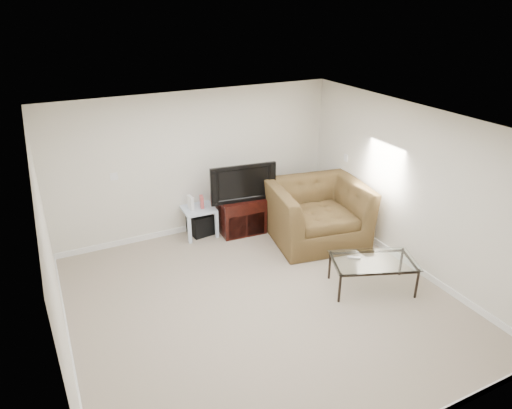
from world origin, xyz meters
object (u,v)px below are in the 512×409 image
tv_stand (241,215)px  recliner (318,203)px  coffee_table (372,274)px  television (241,181)px  subwoofer (200,224)px  side_table (199,221)px

tv_stand → recliner: recliner is taller
coffee_table → recliner: bearing=86.7°
tv_stand → recliner: (1.04, -0.85, 0.36)m
tv_stand → recliner: 1.39m
television → subwoofer: (-0.69, 0.28, -0.79)m
side_table → subwoofer: size_ratio=1.43×
recliner → television: bearing=151.3°
coffee_table → subwoofer: bearing=121.3°
subwoofer → recliner: (1.73, -1.10, 0.50)m
television → tv_stand: bearing=93.6°
television → recliner: (1.04, -0.82, -0.29)m
television → subwoofer: size_ratio=2.80×
television → recliner: recliner is taller
tv_stand → subwoofer: 0.74m
television → side_table: 1.05m
tv_stand → coffee_table: size_ratio=0.66×
television → coffee_table: size_ratio=0.91×
recliner → subwoofer: bearing=156.9°
recliner → coffee_table: recliner is taller
television → coffee_table: 2.70m
subwoofer → coffee_table: (1.64, -2.69, 0.04)m
tv_stand → side_table: tv_stand is taller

